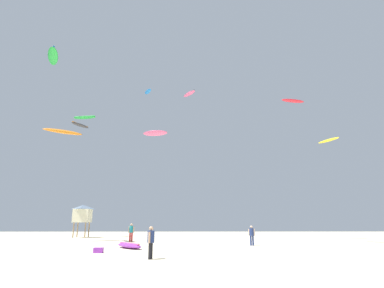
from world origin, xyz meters
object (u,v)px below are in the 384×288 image
(kite_aloft_5, at_px, (80,125))
(kite_aloft_7, at_px, (53,56))
(lifeguard_tower, at_px, (83,213))
(kite_aloft_0, at_px, (329,140))
(person_foreground, at_px, (151,240))
(kite_aloft_6, at_px, (63,132))
(cooler_box, at_px, (98,250))
(kite_aloft_4, at_px, (293,101))
(kite_grounded_near, at_px, (129,246))
(kite_aloft_8, at_px, (155,133))
(kite_aloft_2, at_px, (85,117))
(kite_aloft_3, at_px, (148,92))
(person_left, at_px, (131,231))
(kite_aloft_1, at_px, (189,94))
(person_midground, at_px, (252,234))

(kite_aloft_5, relative_size, kite_aloft_7, 0.77)
(lifeguard_tower, xyz_separation_m, kite_aloft_0, (28.03, -12.02, 6.85))
(person_foreground, height_order, kite_aloft_6, kite_aloft_6)
(cooler_box, relative_size, kite_aloft_4, 0.18)
(kite_grounded_near, relative_size, kite_aloft_6, 0.83)
(kite_aloft_7, bearing_deg, lifeguard_tower, 86.49)
(kite_aloft_8, bearing_deg, cooler_box, -97.23)
(kite_grounded_near, relative_size, kite_aloft_7, 0.84)
(person_foreground, bearing_deg, kite_aloft_2, -48.83)
(kite_aloft_5, bearing_deg, kite_aloft_4, -14.17)
(kite_aloft_7, distance_m, kite_aloft_8, 13.70)
(person_foreground, bearing_deg, kite_aloft_3, -65.63)
(kite_aloft_0, height_order, kite_aloft_6, kite_aloft_6)
(lifeguard_tower, height_order, kite_aloft_7, kite_aloft_7)
(kite_aloft_2, relative_size, kite_aloft_6, 0.94)
(cooler_box, xyz_separation_m, kite_aloft_2, (-11.10, 27.14, 18.14))
(person_foreground, height_order, person_left, person_left)
(kite_aloft_6, relative_size, kite_aloft_8, 1.40)
(kite_aloft_3, distance_m, kite_aloft_4, 20.90)
(kite_aloft_0, height_order, kite_aloft_1, kite_aloft_1)
(lifeguard_tower, relative_size, kite_aloft_1, 1.29)
(cooler_box, distance_m, kite_aloft_2, 34.48)
(kite_aloft_6, distance_m, kite_aloft_7, 8.17)
(cooler_box, distance_m, kite_aloft_1, 37.32)
(person_foreground, height_order, kite_aloft_8, kite_aloft_8)
(lifeguard_tower, bearing_deg, kite_aloft_8, -37.82)
(kite_aloft_8, bearing_deg, person_foreground, -83.96)
(person_midground, height_order, kite_aloft_3, kite_aloft_3)
(person_midground, bearing_deg, kite_aloft_0, -61.30)
(kite_aloft_4, height_order, kite_aloft_6, kite_aloft_4)
(cooler_box, height_order, kite_aloft_0, kite_aloft_0)
(lifeguard_tower, height_order, kite_aloft_2, kite_aloft_2)
(person_foreground, bearing_deg, kite_aloft_0, -125.09)
(person_foreground, height_order, kite_aloft_5, kite_aloft_5)
(kite_aloft_3, bearing_deg, person_left, -88.16)
(person_midground, height_order, kite_aloft_5, kite_aloft_5)
(kite_aloft_4, xyz_separation_m, kite_aloft_8, (-16.73, -1.40, -4.64))
(kite_aloft_1, xyz_separation_m, kite_aloft_6, (-13.86, -16.39, -11.74))
(kite_aloft_6, bearing_deg, cooler_box, -56.72)
(kite_aloft_0, bearing_deg, kite_aloft_1, 126.27)
(person_left, distance_m, kite_aloft_1, 28.37)
(kite_grounded_near, bearing_deg, person_foreground, -71.47)
(person_left, bearing_deg, kite_aloft_7, -67.54)
(person_left, distance_m, cooler_box, 12.14)
(person_foreground, height_order, kite_aloft_0, kite_aloft_0)
(kite_aloft_3, relative_size, kite_aloft_6, 0.50)
(kite_aloft_3, xyz_separation_m, kite_aloft_8, (2.26, -8.93, -9.11))
(kite_aloft_1, bearing_deg, lifeguard_tower, -153.42)
(person_midground, height_order, kite_aloft_2, kite_aloft_2)
(kite_aloft_1, height_order, kite_aloft_6, kite_aloft_1)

